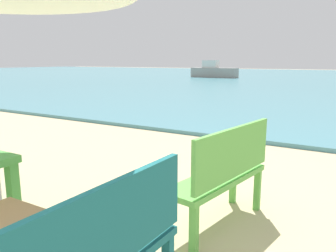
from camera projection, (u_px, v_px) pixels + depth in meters
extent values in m
cube|color=#4C9E47|center=(15.00, 203.00, 2.76)|extent=(0.08, 0.08, 0.70)
cube|color=#9E7A51|center=(0.00, 219.00, 2.13)|extent=(0.44, 0.44, 0.04)
cube|color=#196066|center=(110.00, 228.00, 1.59)|extent=(0.07, 1.20, 0.44)
cube|color=#196066|center=(134.00, 252.00, 2.30)|extent=(0.06, 0.06, 0.42)
cube|color=#60B24C|center=(217.00, 179.00, 3.04)|extent=(0.55, 1.24, 0.05)
cube|color=#60B24C|center=(234.00, 152.00, 2.88)|extent=(0.24, 1.19, 0.44)
cube|color=#60B24C|center=(233.00, 183.00, 3.58)|extent=(0.06, 0.06, 0.42)
cube|color=#60B24C|center=(166.00, 220.00, 2.76)|extent=(0.06, 0.06, 0.42)
cube|color=#60B24C|center=(257.00, 190.00, 3.41)|extent=(0.06, 0.06, 0.42)
cube|color=#60B24C|center=(194.00, 231.00, 2.58)|extent=(0.06, 0.06, 0.42)
cube|color=gray|center=(214.00, 73.00, 28.31)|extent=(3.94, 1.07, 0.81)
cube|color=silver|center=(211.00, 64.00, 28.36)|extent=(1.25, 0.81, 0.63)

